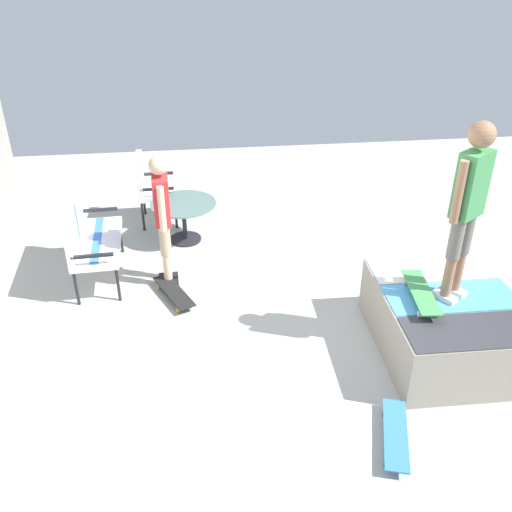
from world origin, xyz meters
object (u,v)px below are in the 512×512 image
Objects in this scene: person_watching at (163,213)px; skateboard_spare at (395,435)px; person_skater at (468,200)px; patio_table at (184,214)px; patio_chair_near_house at (149,183)px; skateboard_on_ramp at (421,292)px; skate_ramp at (449,322)px; patio_bench at (86,234)px; skateboard_by_bench at (174,292)px.

person_watching is 3.51m from skateboard_spare.
person_watching is 0.93× the size of person_skater.
patio_table is 3.95m from person_skater.
patio_table is (-0.65, -0.47, -0.21)m from patio_chair_near_house.
patio_table is 3.57m from skateboard_on_ramp.
skateboard_on_ramp is at bearing 92.75° from skate_ramp.
person_watching is (-1.72, -0.25, 0.34)m from patio_chair_near_house.
patio_bench is 1.02m from person_watching.
patio_bench is at bearing 76.76° from person_watching.
skateboard_spare is at bearing 153.55° from skateboard_on_ramp.
patio_bench is at bearing 63.95° from person_skater.
person_watching is 1.99× the size of skateboard_spare.
skateboard_spare is (-2.79, -1.95, -0.86)m from person_watching.
patio_chair_near_house is 1.24× the size of skateboard_spare.
skate_ramp is 4.60m from patio_chair_near_house.
patio_chair_near_house is 1.77m from person_watching.
skate_ramp is 1.36m from person_skater.
patio_bench reaches higher than patio_table.
person_watching is at bearing 10.47° from skateboard_by_bench.
patio_table is at bearing -6.13° from skateboard_by_bench.
patio_chair_near_house is (3.35, 3.13, 0.29)m from skate_ramp.
patio_table is 1.48m from skateboard_by_bench.
patio_chair_near_house is at bearing 43.06° from skate_ramp.
patio_table is at bearing 24.06° from skateboard_spare.
skateboard_by_bench is at bearing 62.36° from skateboard_on_ramp.
patio_chair_near_house is 4.36m from skateboard_on_ramp.
skateboard_on_ramp reaches higher than skate_ramp.
skate_ramp is at bearing -87.25° from skateboard_on_ramp.
skateboard_on_ramp is (-3.37, -2.77, 0.12)m from patio_chair_near_house.
patio_table is 0.51× the size of person_skater.
patio_table is 1.09× the size of skateboard_spare.
skate_ramp is 4.26m from patio_bench.
patio_bench is 1.29m from skateboard_by_bench.
skate_ramp reaches higher than skateboard_spare.
skateboard_on_ramp is at bearing -123.32° from person_watching.
skateboard_on_ramp is (-1.28, -2.44, 0.64)m from skateboard_by_bench.
patio_bench is at bearing 155.17° from patio_chair_near_house.
skateboard_on_ramp is at bearing -26.45° from skateboard_spare.
patio_chair_near_house is 1.13× the size of patio_table.
person_watching reaches higher than skate_ramp.
patio_chair_near_house is at bearing 36.07° from patio_table.
person_skater reaches higher than person_watching.
skateboard_on_ramp is (-0.02, 0.37, 0.41)m from skate_ramp.
patio_bench and patio_chair_near_house have the same top height.
patio_bench is 1.65m from patio_chair_near_house.
patio_table is at bearing 44.12° from person_skater.
skateboard_by_bench is (-1.44, 0.15, -0.32)m from patio_table.
patio_bench is at bearing 125.82° from patio_table.
patio_bench is 4.33m from person_skater.
skate_ramp is at bearing -119.59° from person_watching.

